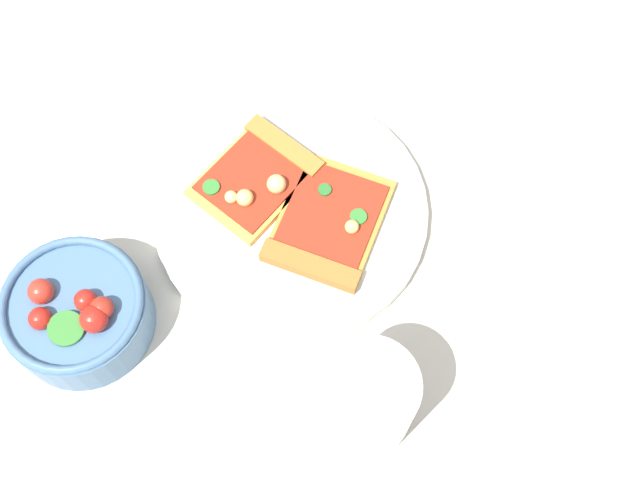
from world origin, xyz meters
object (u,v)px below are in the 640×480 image
at_px(pizza_slice_near, 260,175).
at_px(paper_napkin, 516,89).
at_px(soda_glass, 366,401).
at_px(pizza_slice_far, 327,228).
at_px(plate, 291,212).
at_px(salad_bowl, 78,312).

bearing_deg(pizza_slice_near, paper_napkin, 80.65).
distance_m(pizza_slice_near, soda_glass, 0.26).
distance_m(soda_glass, paper_napkin, 0.39).
height_order(pizza_slice_far, paper_napkin, pizza_slice_far).
bearing_deg(plate, pizza_slice_far, 23.90).
bearing_deg(pizza_slice_far, pizza_slice_near, -163.62).
height_order(salad_bowl, paper_napkin, salad_bowl).
height_order(plate, pizza_slice_far, pizza_slice_far).
xyz_separation_m(pizza_slice_far, soda_glass, (0.17, -0.07, 0.03)).
xyz_separation_m(plate, soda_glass, (0.20, -0.05, 0.04)).
xyz_separation_m(pizza_slice_near, salad_bowl, (0.04, -0.22, 0.01)).
bearing_deg(paper_napkin, salad_bowl, -91.03).
bearing_deg(salad_bowl, pizza_slice_near, 100.17).
bearing_deg(plate, soda_glass, -13.38).
xyz_separation_m(salad_bowl, paper_napkin, (0.01, 0.51, -0.03)).
bearing_deg(soda_glass, salad_bowl, -140.55).
bearing_deg(pizza_slice_far, plate, -156.10).
height_order(soda_glass, paper_napkin, soda_glass).
xyz_separation_m(soda_glass, paper_napkin, (-0.20, 0.33, -0.05)).
bearing_deg(pizza_slice_near, pizza_slice_far, 16.38).
distance_m(plate, soda_glass, 0.21).
distance_m(pizza_slice_near, pizza_slice_far, 0.09).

